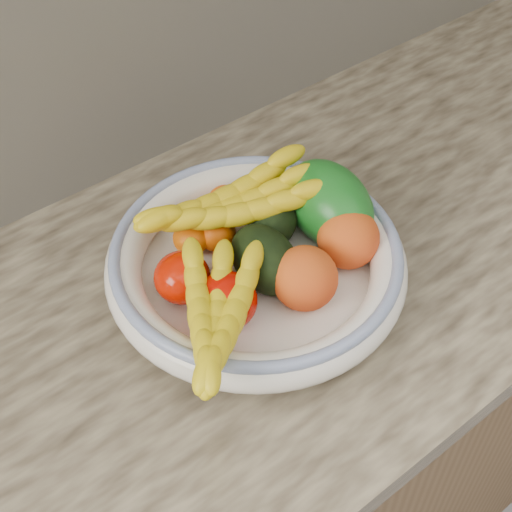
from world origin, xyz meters
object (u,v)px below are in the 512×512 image
object	(u,v)px
banana_bunch_back	(232,208)
fruit_bowl	(256,262)
banana_bunch_front	(217,320)
green_mango	(329,204)

from	to	relation	value
banana_bunch_back	fruit_bowl	bearing A→B (deg)	-87.80
fruit_bowl	banana_bunch_front	size ratio (longest dim) A/B	1.54
green_mango	fruit_bowl	bearing A→B (deg)	-172.49
fruit_bowl	green_mango	world-z (taller)	green_mango
green_mango	banana_bunch_front	distance (m)	0.25
green_mango	banana_bunch_front	world-z (taller)	green_mango
banana_bunch_back	banana_bunch_front	xyz separation A→B (m)	(-0.12, -0.13, -0.01)
green_mango	banana_bunch_back	size ratio (longest dim) A/B	0.54
green_mango	banana_bunch_back	bearing A→B (deg)	157.38
banana_bunch_front	fruit_bowl	bearing A→B (deg)	-17.25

